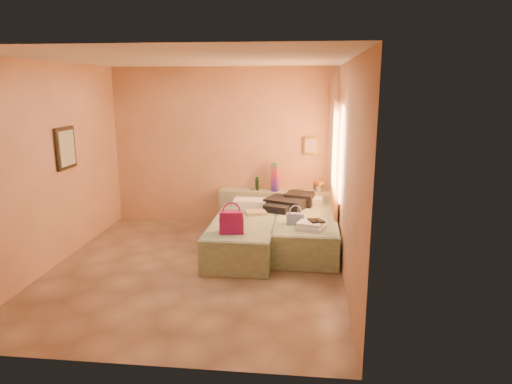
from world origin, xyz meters
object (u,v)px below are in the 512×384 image
bed_right (306,232)px  magenta_handbag (232,222)px  water_bottle (257,184)px  flower_vase (319,185)px  headboard_ledge (277,208)px  green_book (298,191)px  blue_handbag (295,219)px  towel_stack (312,226)px  bed_left (244,236)px

bed_right → magenta_handbag: magenta_handbag is taller
water_bottle → flower_vase: (1.10, 0.05, 0.00)m
headboard_ledge → green_book: 0.51m
flower_vase → blue_handbag: flower_vase is taller
flower_vase → towel_stack: size_ratio=0.66×
green_book → flower_vase: (0.37, 0.08, 0.10)m
flower_vase → towel_stack: flower_vase is taller
green_book → towel_stack: (0.23, -1.67, -0.12)m
headboard_ledge → bed_left: (-0.41, -1.35, -0.08)m
headboard_ledge → flower_vase: bearing=4.2°
flower_vase → headboard_ledge: bearing=-175.8°
headboard_ledge → water_bottle: 0.57m
headboard_ledge → flower_vase: flower_vase is taller
headboard_ledge → green_book: (0.37, -0.02, 0.34)m
bed_left → magenta_handbag: magenta_handbag is taller
bed_left → towel_stack: (1.01, -0.34, 0.30)m
blue_handbag → green_book: bearing=89.1°
water_bottle → green_book: (0.73, -0.03, -0.10)m
bed_left → magenta_handbag: size_ratio=6.04×
bed_right → magenta_handbag: (-1.02, -0.92, 0.41)m
water_bottle → blue_handbag: size_ratio=0.91×
bed_left → green_book: size_ratio=10.43×
bed_left → towel_stack: 1.11m
bed_right → towel_stack: (0.08, -0.64, 0.30)m
bed_right → blue_handbag: bearing=-109.7°
bed_right → flower_vase: (0.22, 1.11, 0.52)m
bed_right → water_bottle: 1.47m
towel_stack → blue_handbag: bearing=137.1°
blue_handbag → towel_stack: bearing=-43.6°
bed_left → bed_right: bearing=18.4°
water_bottle → magenta_handbag: water_bottle is taller
towel_stack → water_bottle: bearing=119.4°
bed_right → flower_vase: flower_vase is taller
bed_right → towel_stack: towel_stack is taller
bed_left → green_book: 1.59m
headboard_ledge → towel_stack: 1.81m
flower_vase → bed_right: bearing=-101.3°
green_book → water_bottle: bearing=-167.2°
green_book → magenta_handbag: 2.13m
headboard_ledge → water_bottle: bearing=178.8°
headboard_ledge → magenta_handbag: (-0.49, -1.97, 0.33)m
bed_left → blue_handbag: blue_handbag is taller
magenta_handbag → flower_vase: bearing=50.1°
bed_left → blue_handbag: 0.85m
headboard_ledge → magenta_handbag: 2.06m
flower_vase → green_book: bearing=-167.9°
bed_left → flower_vase: 1.89m
flower_vase → blue_handbag: bearing=-103.9°
headboard_ledge → bed_left: bearing=-106.8°
headboard_ledge → bed_right: (0.52, -1.05, -0.08)m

